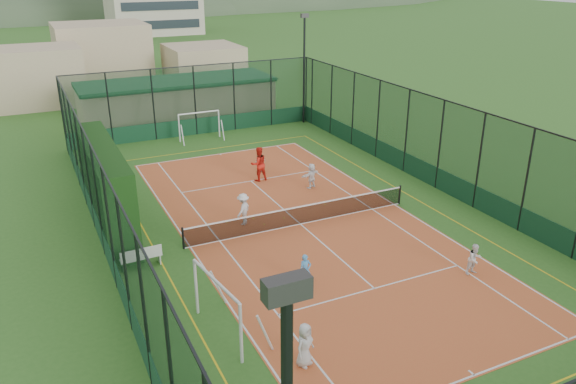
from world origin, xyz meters
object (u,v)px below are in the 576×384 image
clubhouse (177,99)px  child_near_mid (305,270)px  child_far_back (311,176)px  futsal_goal_near (217,309)px  futsal_goal_far (199,126)px  coach (259,164)px  white_bench (141,257)px  floodlight_ne (304,70)px  child_far_left (243,209)px  child_near_left (305,345)px  child_far_right (260,162)px  child_near_right (475,259)px

clubhouse → child_near_mid: 27.07m
child_far_back → clubhouse: bearing=-103.9°
futsal_goal_near → futsal_goal_far: bearing=-23.8°
clubhouse → coach: 15.69m
white_bench → coach: (8.27, 7.13, 0.53)m
clubhouse → floodlight_ne: bearing=-32.1°
white_bench → futsal_goal_near: size_ratio=0.51×
child_far_left → child_far_back: (5.17, 2.82, -0.08)m
white_bench → child_far_back: child_far_back is taller
child_near_left → child_far_left: (2.00, 10.39, 0.04)m
child_near_left → coach: bearing=44.4°
clubhouse → child_far_right: size_ratio=12.29×
floodlight_ne → child_near_mid: 24.39m
floodlight_ne → white_bench: bearing=-133.3°
child_far_left → child_far_back: child_far_left is taller
child_near_left → child_far_back: (7.17, 13.20, -0.04)m
child_near_mid → child_far_right: size_ratio=1.04×
child_far_right → coach: coach is taller
floodlight_ne → white_bench: size_ratio=4.81×
clubhouse → coach: clubhouse is taller
child_near_mid → child_near_right: (6.53, -2.22, 0.02)m
futsal_goal_near → child_far_left: bearing=-35.0°
child_near_right → clubhouse: bearing=96.3°
white_bench → child_near_mid: (5.52, -4.15, 0.17)m
futsal_goal_near → coach: (6.92, 12.95, -0.07)m
child_near_mid → child_far_back: size_ratio=0.90×
floodlight_ne → child_far_right: size_ratio=6.67×
futsal_goal_near → child_far_right: bearing=-36.1°
child_near_right → child_far_left: (-6.72, 8.37, 0.13)m
child_near_left → coach: (4.95, 15.51, 0.26)m
clubhouse → child_near_right: 29.49m
futsal_goal_near → white_bench: bearing=5.0°
clubhouse → futsal_goal_far: 6.34m
futsal_goal_far → child_near_mid: size_ratio=2.36×
white_bench → child_near_right: (12.05, -6.36, 0.19)m
floodlight_ne → futsal_goal_far: floodlight_ne is taller
coach → child_near_mid: bearing=74.0°
child_near_left → child_near_right: bearing=-14.9°
child_near_mid → child_far_back: bearing=68.5°
child_far_back → futsal_goal_near: bearing=26.9°
child_near_left → child_near_mid: (2.19, 4.23, -0.10)m
white_bench → futsal_goal_near: bearing=-79.3°
floodlight_ne → child_far_left: (-11.08, -15.40, -3.33)m
child_far_right → futsal_goal_far: bearing=-89.8°
futsal_goal_near → child_far_right: size_ratio=2.72×
child_far_left → child_near_left: bearing=37.7°
child_near_left → child_far_back: size_ratio=1.05×
child_near_mid → child_far_back: child_far_back is taller
child_far_back → coach: bearing=-68.5°
coach → child_far_right: bearing=-119.1°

